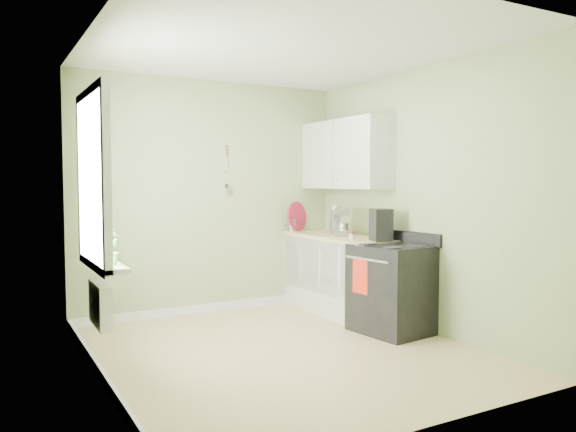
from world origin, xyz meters
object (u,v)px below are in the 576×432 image
stand_mixer (340,222)px  coffee_maker (381,226)px  kettle (292,224)px  stove (392,288)px

stand_mixer → coffee_maker: (0.06, -0.66, 0.00)m
coffee_maker → kettle: bearing=100.9°
stove → stand_mixer: bearing=90.8°
stand_mixer → stove: bearing=-89.2°
kettle → coffee_maker: 1.45m
stove → coffee_maker: bearing=79.5°
stove → stand_mixer: (-0.01, 0.91, 0.61)m
stove → stand_mixer: 1.10m
kettle → coffee_maker: bearing=-79.1°
kettle → coffee_maker: size_ratio=0.54×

